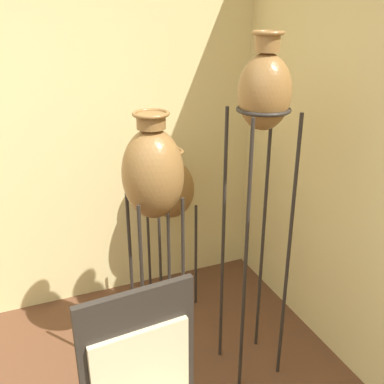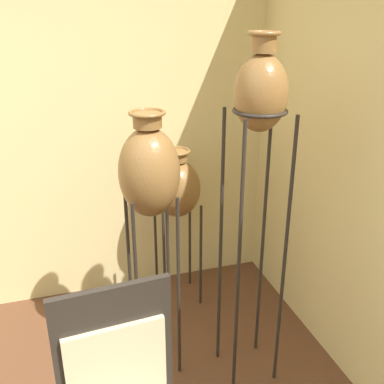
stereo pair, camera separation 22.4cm
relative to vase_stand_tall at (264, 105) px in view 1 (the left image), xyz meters
name	(u,v)px [view 1 (the left image)]	position (x,y,z in m)	size (l,w,h in m)	color
vase_stand_tall	(264,105)	(0.00, 0.00, 0.00)	(0.29, 0.29, 2.00)	#28231E
vase_stand_medium	(153,176)	(-0.52, 0.21, -0.38)	(0.33, 0.33, 1.62)	#28231E
vase_stand_short	(171,190)	(-0.20, 0.85, -0.74)	(0.34, 0.34, 1.20)	#28231E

